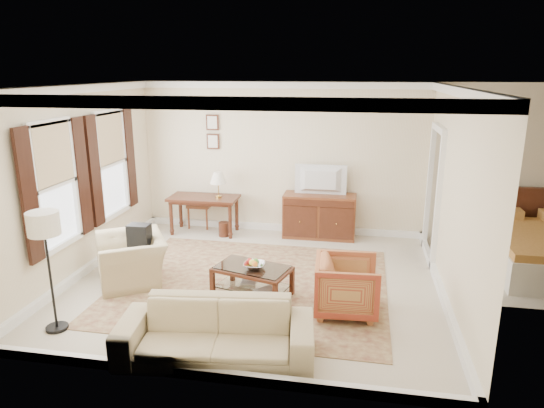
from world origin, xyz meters
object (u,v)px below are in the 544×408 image
(sideboard, at_px, (319,216))
(striped_armchair, at_px, (347,283))
(writing_desk, at_px, (204,202))
(sofa, at_px, (215,323))
(club_armchair, at_px, (131,252))
(tv, at_px, (320,171))
(coffee_table, at_px, (252,274))

(sideboard, relative_size, striped_armchair, 1.64)
(writing_desk, relative_size, sofa, 0.62)
(sofa, bearing_deg, striped_armchair, 36.21)
(sideboard, relative_size, club_armchair, 1.25)
(tv, relative_size, coffee_table, 0.79)
(sideboard, distance_m, sofa, 4.33)
(sideboard, height_order, club_armchair, club_armchair)
(club_armchair, bearing_deg, striped_armchair, 50.44)
(striped_armchair, bearing_deg, coffee_table, 75.65)
(sideboard, height_order, tv, tv)
(coffee_table, height_order, striped_armchair, striped_armchair)
(coffee_table, bearing_deg, club_armchair, 175.22)
(writing_desk, distance_m, sofa, 4.37)
(striped_armchair, relative_size, club_armchair, 0.76)
(writing_desk, relative_size, tv, 1.45)
(tv, height_order, sofa, tv)
(club_armchair, bearing_deg, sofa, 14.50)
(striped_armchair, xyz_separation_m, sofa, (-1.39, -1.31, 0.01))
(writing_desk, xyz_separation_m, sideboard, (2.24, 0.14, -0.20))
(coffee_table, relative_size, striped_armchair, 1.41)
(writing_desk, xyz_separation_m, tv, (2.24, 0.12, 0.68))
(tv, distance_m, club_armchair, 3.71)
(writing_desk, distance_m, club_armchair, 2.42)
(coffee_table, xyz_separation_m, club_armchair, (-1.90, 0.16, 0.14))
(writing_desk, height_order, coffee_table, writing_desk)
(tv, relative_size, striped_armchair, 1.11)
(tv, distance_m, coffee_table, 2.92)
(striped_armchair, bearing_deg, tv, 8.66)
(striped_armchair, distance_m, club_armchair, 3.25)
(coffee_table, bearing_deg, sideboard, 75.03)
(tv, bearing_deg, coffee_table, 74.93)
(club_armchair, bearing_deg, tv, 101.73)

